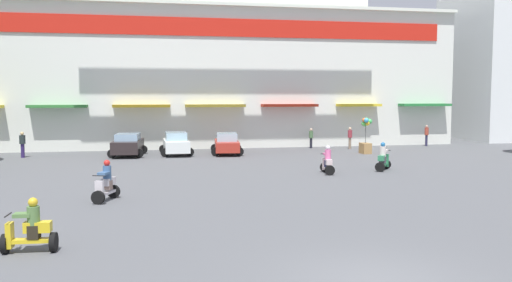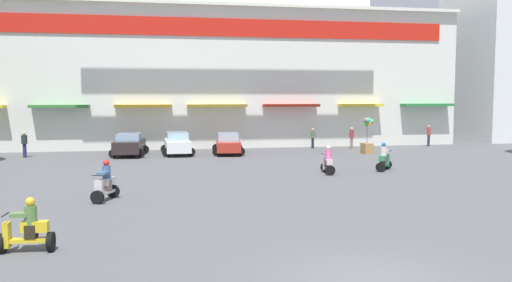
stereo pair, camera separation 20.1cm
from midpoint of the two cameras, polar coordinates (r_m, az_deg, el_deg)
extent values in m
plane|color=#535457|center=(24.67, 0.62, -4.72)|extent=(128.00, 128.00, 0.00)
cube|color=silver|center=(47.93, -5.00, 6.44)|extent=(39.70, 13.66, 10.82)
cube|color=red|center=(41.38, -4.08, 11.97)|extent=(36.52, 0.12, 1.34)
cube|color=silver|center=(41.58, -4.08, 14.34)|extent=(39.70, 0.70, 0.24)
cube|color=#307432|center=(40.84, -20.02, 3.49)|extent=(4.08, 1.10, 0.20)
cube|color=gold|center=(40.31, -11.75, 3.67)|extent=(4.14, 1.10, 0.20)
cube|color=gold|center=(40.58, -4.03, 3.77)|extent=(4.49, 1.10, 0.20)
cube|color=red|center=(41.65, 3.91, 3.80)|extent=(4.35, 1.10, 0.20)
cube|color=gold|center=(43.43, 11.20, 3.76)|extent=(3.47, 1.10, 0.20)
cube|color=#237235|center=(45.86, 17.85, 3.68)|extent=(4.21, 1.10, 0.20)
cube|color=silver|center=(56.02, 25.52, 7.18)|extent=(9.65, 9.29, 13.60)
cube|color=black|center=(37.31, -13.15, -0.53)|extent=(2.11, 4.10, 0.80)
cube|color=#8DADC6|center=(37.25, -13.17, 0.43)|extent=(1.68, 2.11, 0.46)
cylinder|color=black|center=(38.68, -14.17, -0.91)|extent=(0.61, 0.22, 0.60)
cylinder|color=black|center=(38.44, -11.60, -0.89)|extent=(0.61, 0.22, 0.60)
cylinder|color=black|center=(36.27, -14.77, -1.30)|extent=(0.61, 0.22, 0.60)
cylinder|color=black|center=(36.02, -12.03, -1.29)|extent=(0.61, 0.22, 0.60)
cube|color=silver|center=(37.35, -8.20, -0.47)|extent=(1.71, 3.89, 0.76)
cube|color=#96B7C7|center=(37.30, -8.21, 0.53)|extent=(1.44, 1.96, 0.54)
cylinder|color=black|center=(38.53, -9.51, -0.85)|extent=(0.60, 0.18, 0.60)
cylinder|color=black|center=(38.63, -7.12, -0.80)|extent=(0.60, 0.18, 0.60)
cylinder|color=black|center=(36.16, -9.34, -1.22)|extent=(0.60, 0.18, 0.60)
cylinder|color=black|center=(36.27, -6.78, -1.17)|extent=(0.60, 0.18, 0.60)
cube|color=#A92D21|center=(37.50, -2.84, -0.47)|extent=(2.00, 4.21, 0.67)
cube|color=#99BBCA|center=(37.45, -2.84, 0.45)|extent=(1.57, 2.16, 0.53)
cylinder|color=black|center=(38.77, -4.09, -0.75)|extent=(0.61, 0.22, 0.60)
cylinder|color=black|center=(38.82, -1.72, -0.74)|extent=(0.61, 0.22, 0.60)
cylinder|color=black|center=(36.26, -4.03, -1.15)|extent=(0.61, 0.22, 0.60)
cylinder|color=black|center=(36.32, -1.49, -1.13)|extent=(0.61, 0.22, 0.60)
cylinder|color=black|center=(21.26, -16.26, -5.77)|extent=(0.54, 0.33, 0.52)
cylinder|color=black|center=(22.41, -14.70, -5.19)|extent=(0.54, 0.33, 0.52)
cube|color=silver|center=(21.82, -15.46, -5.32)|extent=(0.69, 1.18, 0.10)
cube|color=silver|center=(21.96, -15.21, -4.14)|extent=(0.55, 0.80, 0.28)
cube|color=silver|center=(21.33, -16.11, -5.03)|extent=(0.35, 0.25, 0.72)
cylinder|color=black|center=(21.22, -16.18, -3.55)|extent=(0.50, 0.23, 0.04)
cube|color=#796359|center=(21.89, -15.32, -4.49)|extent=(0.40, 0.38, 0.36)
cylinder|color=#41638C|center=(21.82, -15.35, -3.28)|extent=(0.42, 0.42, 0.58)
sphere|color=red|center=(21.77, -15.38, -2.24)|extent=(0.25, 0.25, 0.25)
cube|color=#41638C|center=(21.56, -15.70, -3.31)|extent=(0.48, 0.54, 0.10)
cylinder|color=black|center=(15.71, -25.00, -9.82)|extent=(0.17, 0.53, 0.52)
cylinder|color=black|center=(15.39, -20.62, -9.98)|extent=(0.17, 0.53, 0.52)
cube|color=gold|center=(15.52, -22.84, -9.69)|extent=(1.08, 0.35, 0.10)
cube|color=gold|center=(15.38, -22.09, -8.41)|extent=(0.70, 0.34, 0.28)
cube|color=gold|center=(15.62, -24.60, -9.05)|extent=(0.16, 0.33, 0.67)
cylinder|color=black|center=(15.51, -24.76, -7.10)|extent=(0.07, 0.52, 0.04)
cube|color=black|center=(15.43, -22.43, -8.83)|extent=(0.30, 0.34, 0.36)
cylinder|color=#547940|center=(15.34, -22.48, -7.29)|extent=(0.34, 0.34, 0.49)
sphere|color=gold|center=(15.27, -22.53, -5.99)|extent=(0.25, 0.25, 0.25)
cube|color=#547940|center=(15.41, -23.45, -7.18)|extent=(0.46, 0.37, 0.10)
cylinder|color=black|center=(30.79, 13.94, -2.44)|extent=(0.49, 0.44, 0.52)
cylinder|color=black|center=(29.57, 13.30, -2.73)|extent=(0.49, 0.44, 0.52)
cube|color=#308153|center=(30.17, 13.63, -2.47)|extent=(0.93, 1.04, 0.10)
cube|color=#308153|center=(29.90, 13.53, -1.76)|extent=(0.69, 0.74, 0.28)
cube|color=#308153|center=(30.63, 13.89, -2.01)|extent=(0.34, 0.31, 0.70)
cylinder|color=black|center=(30.60, 13.92, -0.98)|extent=(0.42, 0.36, 0.04)
cube|color=#4B444E|center=(30.01, 13.58, -1.97)|extent=(0.43, 0.42, 0.36)
cylinder|color=silver|center=(29.96, 13.59, -1.10)|extent=(0.45, 0.45, 0.55)
sphere|color=#21649E|center=(29.93, 13.61, -0.37)|extent=(0.25, 0.25, 0.25)
cube|color=silver|center=(30.23, 13.74, -1.00)|extent=(0.54, 0.56, 0.10)
cylinder|color=black|center=(28.99, 7.58, -2.79)|extent=(0.53, 0.20, 0.52)
cylinder|color=black|center=(27.85, 8.09, -3.11)|extent=(0.53, 0.20, 0.52)
cube|color=beige|center=(28.41, 7.83, -2.83)|extent=(0.39, 1.06, 0.10)
cube|color=beige|center=(28.16, 7.93, -2.21)|extent=(0.37, 0.69, 0.28)
cube|color=beige|center=(28.85, 7.63, -2.42)|extent=(0.33, 0.17, 0.64)
cylinder|color=black|center=(28.81, 7.63, -1.36)|extent=(0.52, 0.09, 0.04)
cube|color=#1E2040|center=(28.27, 7.89, -2.43)|extent=(0.35, 0.31, 0.36)
cylinder|color=pink|center=(28.22, 7.90, -1.50)|extent=(0.35, 0.35, 0.56)
sphere|color=silver|center=(28.18, 7.91, -0.71)|extent=(0.25, 0.25, 0.25)
cube|color=pink|center=(28.47, 7.79, -1.38)|extent=(0.38, 0.47, 0.10)
cylinder|color=#816B57|center=(41.67, 10.26, -0.24)|extent=(0.24, 0.24, 0.87)
cylinder|color=maroon|center=(41.61, 10.28, 0.74)|extent=(0.39, 0.39, 0.56)
sphere|color=tan|center=(41.59, 10.29, 1.29)|extent=(0.23, 0.23, 0.23)
cylinder|color=#2D1F52|center=(38.56, -23.24, -0.94)|extent=(0.28, 0.28, 0.91)
cylinder|color=#232C2B|center=(38.49, -23.28, 0.16)|extent=(0.45, 0.45, 0.57)
sphere|color=tan|center=(38.47, -23.30, 0.75)|extent=(0.23, 0.23, 0.23)
cylinder|color=#262440|center=(45.42, 17.99, 0.04)|extent=(0.24, 0.24, 0.90)
cylinder|color=#9D3C2D|center=(45.36, 18.01, 0.98)|extent=(0.39, 0.39, 0.60)
sphere|color=tan|center=(45.34, 18.03, 1.49)|extent=(0.20, 0.20, 0.20)
cylinder|color=black|center=(41.79, 6.18, -0.23)|extent=(0.28, 0.28, 0.79)
cylinder|color=#456740|center=(41.74, 6.19, 0.68)|extent=(0.45, 0.45, 0.54)
sphere|color=tan|center=(41.71, 6.19, 1.20)|extent=(0.22, 0.22, 0.22)
cube|color=#A37A47|center=(38.53, 11.85, -0.77)|extent=(0.64, 0.93, 0.75)
cylinder|color=#4C4C4C|center=(38.45, 11.87, 0.68)|extent=(0.04, 0.04, 1.20)
sphere|color=#44BE5B|center=(38.48, 12.30, 2.05)|extent=(0.35, 0.35, 0.35)
sphere|color=green|center=(38.57, 11.98, 2.20)|extent=(0.34, 0.34, 0.34)
sphere|color=#54C055|center=(38.54, 11.80, 1.76)|extent=(0.34, 0.34, 0.34)
sphere|color=#50C34D|center=(38.39, 11.68, 1.82)|extent=(0.32, 0.32, 0.32)
sphere|color=orange|center=(38.27, 11.73, 2.20)|extent=(0.29, 0.29, 0.29)
sphere|color=#409ED1|center=(38.14, 11.95, 2.16)|extent=(0.33, 0.33, 0.33)
sphere|color=yellow|center=(38.31, 12.09, 1.82)|extent=(0.28, 0.28, 0.28)
camera|label=1|loc=(0.10, -89.77, 0.02)|focal=37.63mm
camera|label=2|loc=(0.10, 90.23, -0.02)|focal=37.63mm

